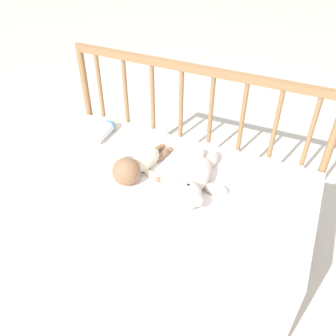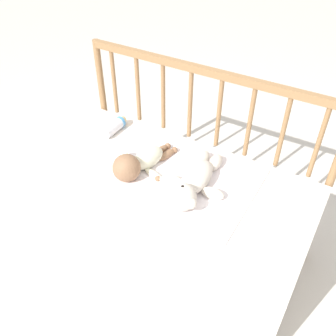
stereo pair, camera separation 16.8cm
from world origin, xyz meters
TOP-DOWN VIEW (x-y plane):
  - ground_plane at (0.00, 0.00)m, footprint 12.00×12.00m
  - crib_mattress at (0.00, 0.00)m, footprint 1.33×0.67m
  - crib_rail at (0.00, 0.36)m, footprint 1.33×0.04m
  - blanket at (0.01, 0.04)m, footprint 0.75×0.51m
  - teddy_bear at (0.14, -0.00)m, footprint 0.30×0.43m
  - baby at (-0.14, -0.01)m, footprint 0.28×0.37m
  - baby_bottle at (-0.44, 0.20)m, footprint 0.06×0.18m

SIDE VIEW (x-z plane):
  - ground_plane at x=0.00m, z-range 0.00..0.00m
  - crib_mattress at x=0.00m, z-range 0.00..0.55m
  - blanket at x=0.01m, z-range 0.55..0.55m
  - baby_bottle at x=-0.44m, z-range 0.54..0.61m
  - teddy_bear at x=0.14m, z-range 0.53..0.65m
  - baby at x=-0.14m, z-range 0.53..0.66m
  - crib_rail at x=0.00m, z-range 0.19..1.14m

